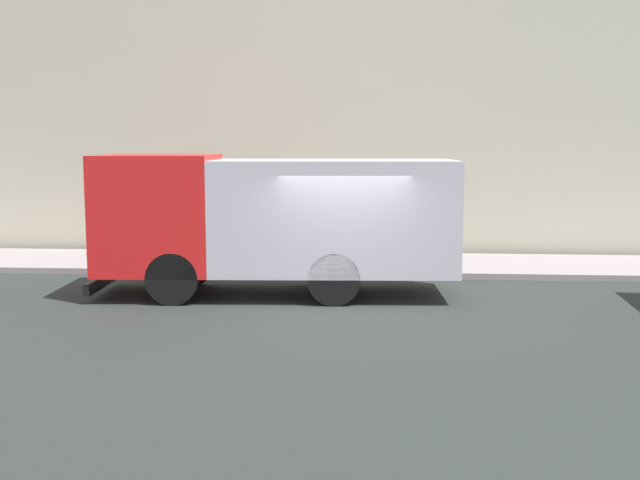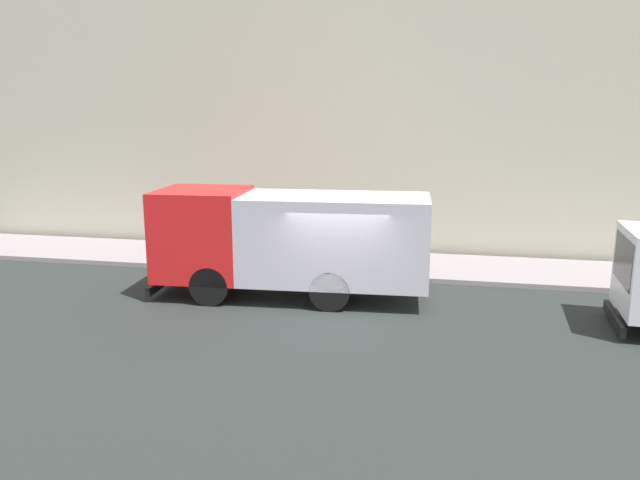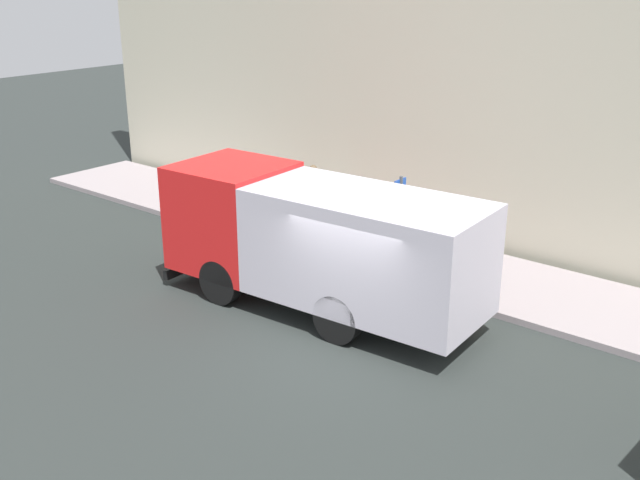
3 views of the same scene
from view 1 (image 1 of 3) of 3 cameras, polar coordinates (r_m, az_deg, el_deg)
name	(u,v)px [view 1 (image 1 of 3)]	position (r m, az deg, el deg)	size (l,w,h in m)	color
ground	(345,306)	(14.70, 1.85, -4.94)	(80.00, 80.00, 0.00)	#282D2B
sidewalk	(353,264)	(19.21, 2.46, -1.81)	(3.21, 30.00, 0.15)	gray
building_facade	(357,28)	(21.29, 2.76, 15.57)	(0.50, 30.00, 12.35)	beige
large_utility_truck	(275,217)	(15.56, -3.41, 1.76)	(2.71, 7.39, 2.87)	red
pedestrian_walking	(166,222)	(20.13, -11.42, 1.29)	(0.49, 0.49, 1.74)	#23262A
pedestrian_standing	(108,225)	(20.66, -15.54, 1.11)	(0.45, 0.45, 1.59)	#423D4B
pedestrian_third	(170,226)	(19.37, -11.17, 1.03)	(0.49, 0.49, 1.70)	brown
street_sign_post	(310,208)	(17.82, -0.77, 2.37)	(0.44, 0.08, 2.42)	#4C5156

